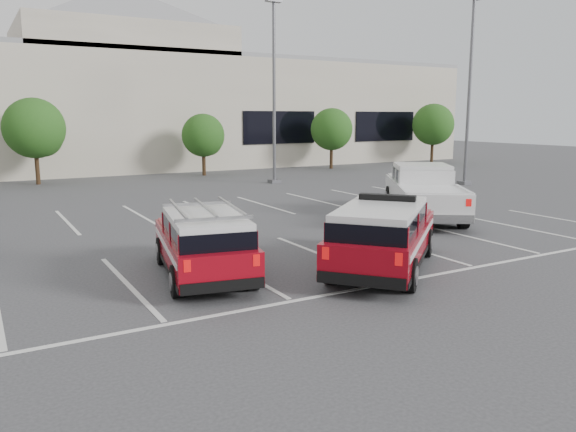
% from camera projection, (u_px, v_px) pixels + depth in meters
% --- Properties ---
extents(ground, '(120.00, 120.00, 0.00)m').
position_uv_depth(ground, '(326.00, 256.00, 15.45)').
color(ground, '#38383B').
rests_on(ground, ground).
extents(stall_markings, '(23.00, 15.00, 0.01)m').
position_uv_depth(stall_markings, '(254.00, 228.00, 19.30)').
color(stall_markings, silver).
rests_on(stall_markings, ground).
extents(convention_building, '(60.00, 16.99, 13.20)m').
position_uv_depth(convention_building, '(94.00, 104.00, 41.99)').
color(convention_building, beige).
rests_on(convention_building, ground).
extents(tree_mid_left, '(3.37, 3.37, 4.85)m').
position_uv_depth(tree_mid_left, '(36.00, 130.00, 31.40)').
color(tree_mid_left, '#3F2B19').
rests_on(tree_mid_left, ground).
extents(tree_mid_right, '(2.77, 2.77, 3.99)m').
position_uv_depth(tree_mid_right, '(204.00, 137.00, 36.36)').
color(tree_mid_right, '#3F2B19').
rests_on(tree_mid_right, ground).
extents(tree_right, '(3.07, 3.07, 4.42)m').
position_uv_depth(tree_right, '(332.00, 131.00, 41.18)').
color(tree_right, '#3F2B19').
rests_on(tree_right, ground).
extents(tree_far_right, '(3.37, 3.37, 4.85)m').
position_uv_depth(tree_far_right, '(434.00, 126.00, 46.00)').
color(tree_far_right, '#3F2B19').
rests_on(tree_far_right, ground).
extents(light_pole_mid, '(0.90, 0.60, 10.24)m').
position_uv_depth(light_pole_mid, '(274.00, 92.00, 31.65)').
color(light_pole_mid, '#59595E').
rests_on(light_pole_mid, ground).
extents(light_pole_right, '(0.90, 0.60, 10.24)m').
position_uv_depth(light_pole_right, '(469.00, 91.00, 30.89)').
color(light_pole_right, '#59595E').
rests_on(light_pole_right, ground).
extents(fire_chief_suv, '(5.25, 4.90, 1.86)m').
position_uv_depth(fire_chief_suv, '(383.00, 240.00, 13.96)').
color(fire_chief_suv, maroon).
rests_on(fire_chief_suv, ground).
extents(white_pickup, '(5.43, 6.61, 1.98)m').
position_uv_depth(white_pickup, '(423.00, 197.00, 21.38)').
color(white_pickup, silver).
rests_on(white_pickup, ground).
extents(ladder_suv, '(2.60, 4.78, 1.78)m').
position_uv_depth(ladder_suv, '(204.00, 248.00, 13.35)').
color(ladder_suv, maroon).
rests_on(ladder_suv, ground).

